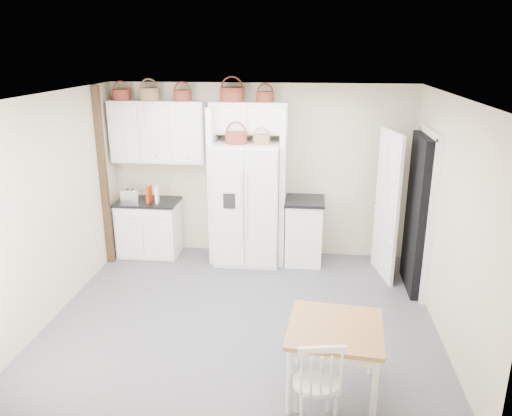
# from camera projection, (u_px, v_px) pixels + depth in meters

# --- Properties ---
(floor) EXTENTS (4.50, 4.50, 0.00)m
(floor) POSITION_uv_depth(u_px,v_px,m) (244.00, 314.00, 6.04)
(floor) COLOR #44424D
(floor) RESTS_ON ground
(ceiling) EXTENTS (4.50, 4.50, 0.00)m
(ceiling) POSITION_uv_depth(u_px,v_px,m) (242.00, 95.00, 5.24)
(ceiling) COLOR white
(ceiling) RESTS_ON wall_back
(wall_back) EXTENTS (4.50, 0.00, 4.50)m
(wall_back) POSITION_uv_depth(u_px,v_px,m) (261.00, 171.00, 7.53)
(wall_back) COLOR beige
(wall_back) RESTS_ON floor
(wall_left) EXTENTS (0.00, 4.00, 4.00)m
(wall_left) POSITION_uv_depth(u_px,v_px,m) (54.00, 206.00, 5.87)
(wall_left) COLOR beige
(wall_left) RESTS_ON floor
(wall_right) EXTENTS (0.00, 4.00, 4.00)m
(wall_right) POSITION_uv_depth(u_px,v_px,m) (448.00, 220.00, 5.40)
(wall_right) COLOR beige
(wall_right) RESTS_ON floor
(refrigerator) EXTENTS (0.93, 0.75, 1.80)m
(refrigerator) POSITION_uv_depth(u_px,v_px,m) (248.00, 203.00, 7.34)
(refrigerator) COLOR white
(refrigerator) RESTS_ON floor
(base_cab_left) EXTENTS (0.90, 0.57, 0.83)m
(base_cab_left) POSITION_uv_depth(u_px,v_px,m) (149.00, 229.00, 7.69)
(base_cab_left) COLOR white
(base_cab_left) RESTS_ON floor
(base_cab_right) EXTENTS (0.53, 0.63, 0.93)m
(base_cab_right) POSITION_uv_depth(u_px,v_px,m) (304.00, 232.00, 7.43)
(base_cab_right) COLOR white
(base_cab_right) RESTS_ON floor
(dining_table) EXTENTS (0.91, 0.91, 0.70)m
(dining_table) POSITION_uv_depth(u_px,v_px,m) (334.00, 360.00, 4.57)
(dining_table) COLOR #9E5A2F
(dining_table) RESTS_ON floor
(windsor_chair) EXTENTS (0.46, 0.43, 0.83)m
(windsor_chair) POSITION_uv_depth(u_px,v_px,m) (317.00, 383.00, 4.16)
(windsor_chair) COLOR white
(windsor_chair) RESTS_ON floor
(counter_left) EXTENTS (0.93, 0.60, 0.04)m
(counter_left) POSITION_uv_depth(u_px,v_px,m) (147.00, 202.00, 7.56)
(counter_left) COLOR black
(counter_left) RESTS_ON base_cab_left
(counter_right) EXTENTS (0.57, 0.68, 0.04)m
(counter_right) POSITION_uv_depth(u_px,v_px,m) (305.00, 200.00, 7.28)
(counter_right) COLOR black
(counter_right) RESTS_ON base_cab_right
(toaster) EXTENTS (0.28, 0.18, 0.18)m
(toaster) POSITION_uv_depth(u_px,v_px,m) (130.00, 195.00, 7.50)
(toaster) COLOR silver
(toaster) RESTS_ON counter_left
(cookbook_red) EXTENTS (0.05, 0.17, 0.24)m
(cookbook_red) POSITION_uv_depth(u_px,v_px,m) (149.00, 194.00, 7.44)
(cookbook_red) COLOR #BD2D0A
(cookbook_red) RESTS_ON counter_left
(cookbook_cream) EXTENTS (0.06, 0.17, 0.26)m
(cookbook_cream) POSITION_uv_depth(u_px,v_px,m) (157.00, 194.00, 7.42)
(cookbook_cream) COLOR white
(cookbook_cream) RESTS_ON counter_left
(basket_upper_a) EXTENTS (0.27, 0.27, 0.15)m
(basket_upper_a) POSITION_uv_depth(u_px,v_px,m) (121.00, 95.00, 7.23)
(basket_upper_a) COLOR #5E1E18
(basket_upper_a) RESTS_ON upper_cabinet
(basket_upper_b) EXTENTS (0.30, 0.30, 0.17)m
(basket_upper_b) POSITION_uv_depth(u_px,v_px,m) (149.00, 94.00, 7.19)
(basket_upper_b) COLOR brown
(basket_upper_b) RESTS_ON upper_cabinet
(basket_upper_c) EXTENTS (0.26, 0.26, 0.15)m
(basket_upper_c) POSITION_uv_depth(u_px,v_px,m) (183.00, 95.00, 7.14)
(basket_upper_c) COLOR #5E1E18
(basket_upper_c) RESTS_ON upper_cabinet
(basket_bridge_a) EXTENTS (0.35, 0.35, 0.19)m
(basket_bridge_a) POSITION_uv_depth(u_px,v_px,m) (232.00, 94.00, 7.06)
(basket_bridge_a) COLOR #5E1E18
(basket_bridge_a) RESTS_ON bridge_cabinet
(basket_bridge_b) EXTENTS (0.25, 0.25, 0.14)m
(basket_bridge_b) POSITION_uv_depth(u_px,v_px,m) (265.00, 97.00, 7.02)
(basket_bridge_b) COLOR #5E1E18
(basket_bridge_b) RESTS_ON bridge_cabinet
(basket_fridge_a) EXTENTS (0.31, 0.31, 0.17)m
(basket_fridge_a) POSITION_uv_depth(u_px,v_px,m) (236.00, 138.00, 6.96)
(basket_fridge_a) COLOR #5E1E18
(basket_fridge_a) RESTS_ON refrigerator
(basket_fridge_b) EXTENTS (0.24, 0.24, 0.13)m
(basket_fridge_b) POSITION_uv_depth(u_px,v_px,m) (262.00, 140.00, 6.93)
(basket_fridge_b) COLOR brown
(basket_fridge_b) RESTS_ON refrigerator
(upper_cabinet) EXTENTS (1.40, 0.34, 0.90)m
(upper_cabinet) POSITION_uv_depth(u_px,v_px,m) (158.00, 132.00, 7.34)
(upper_cabinet) COLOR white
(upper_cabinet) RESTS_ON wall_back
(bridge_cabinet) EXTENTS (1.12, 0.34, 0.45)m
(bridge_cabinet) POSITION_uv_depth(u_px,v_px,m) (249.00, 118.00, 7.13)
(bridge_cabinet) COLOR white
(bridge_cabinet) RESTS_ON wall_back
(fridge_panel_left) EXTENTS (0.08, 0.60, 2.30)m
(fridge_panel_left) POSITION_uv_depth(u_px,v_px,m) (214.00, 185.00, 7.36)
(fridge_panel_left) COLOR white
(fridge_panel_left) RESTS_ON floor
(fridge_panel_right) EXTENTS (0.08, 0.60, 2.30)m
(fridge_panel_right) POSITION_uv_depth(u_px,v_px,m) (283.00, 187.00, 7.25)
(fridge_panel_right) COLOR white
(fridge_panel_right) RESTS_ON floor
(trim_post) EXTENTS (0.09, 0.09, 2.60)m
(trim_post) POSITION_uv_depth(u_px,v_px,m) (104.00, 178.00, 7.14)
(trim_post) COLOR #381F0F
(trim_post) RESTS_ON floor
(doorway_void) EXTENTS (0.18, 0.85, 2.05)m
(doorway_void) POSITION_uv_depth(u_px,v_px,m) (419.00, 214.00, 6.44)
(doorway_void) COLOR black
(doorway_void) RESTS_ON floor
(door_slab) EXTENTS (0.21, 0.79, 2.05)m
(door_slab) POSITION_uv_depth(u_px,v_px,m) (387.00, 206.00, 6.79)
(door_slab) COLOR white
(door_slab) RESTS_ON floor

